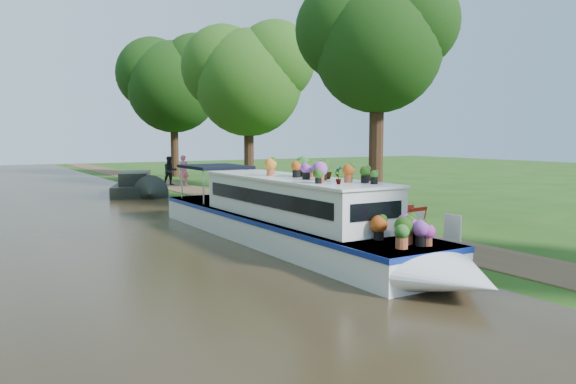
{
  "coord_description": "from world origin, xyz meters",
  "views": [
    {
      "loc": [
        -10.03,
        -13.58,
        2.98
      ],
      "look_at": [
        -1.42,
        0.8,
        1.3
      ],
      "focal_mm": 35.0,
      "sensor_mm": 36.0,
      "label": 1
    }
  ],
  "objects": [
    {
      "name": "verge_plant",
      "position": [
        -0.27,
        2.08,
        0.2
      ],
      "size": [
        0.4,
        0.35,
        0.41
      ],
      "primitive_type": "imported",
      "rotation": [
        0.0,
        0.0,
        0.11
      ],
      "color": "#256F21",
      "rests_on": "ground"
    },
    {
      "name": "tree_near_far",
      "position": [
        3.98,
        26.09,
        7.05
      ],
      "size": [
        7.59,
        7.26,
        10.3
      ],
      "color": "black",
      "rests_on": "ground"
    },
    {
      "name": "second_boat",
      "position": [
        -2.09,
        14.83,
        0.47
      ],
      "size": [
        3.44,
        6.29,
        1.14
      ],
      "rotation": [
        0.0,
        0.0,
        -0.37
      ],
      "color": "black",
      "rests_on": "canal_water"
    },
    {
      "name": "tree_near_mid",
      "position": [
        4.48,
        15.08,
        6.44
      ],
      "size": [
        6.9,
        6.6,
        9.4
      ],
      "color": "black",
      "rests_on": "ground"
    },
    {
      "name": "pedestrian_dark",
      "position": [
        1.15,
        18.87,
        0.9
      ],
      "size": [
        0.89,
        0.71,
        1.73
      ],
      "primitive_type": "imported",
      "rotation": [
        0.0,
        0.0,
        -0.07
      ],
      "color": "black",
      "rests_on": "towpath"
    },
    {
      "name": "canal_water",
      "position": [
        -6.0,
        0.0,
        0.01
      ],
      "size": [
        10.0,
        100.0,
        0.02
      ],
      "primitive_type": "cube",
      "color": "black",
      "rests_on": "ground"
    },
    {
      "name": "towpath",
      "position": [
        1.2,
        0.0,
        0.01
      ],
      "size": [
        2.2,
        100.0,
        0.03
      ],
      "primitive_type": "cube",
      "color": "#513A25",
      "rests_on": "ground"
    },
    {
      "name": "pedestrian_pink",
      "position": [
        1.7,
        17.98,
        0.94
      ],
      "size": [
        0.72,
        0.54,
        1.82
      ],
      "primitive_type": "imported",
      "rotation": [
        0.0,
        0.0,
        0.16
      ],
      "color": "#BF4E80",
      "rests_on": "towpath"
    },
    {
      "name": "sandwich_board",
      "position": [
        0.45,
        -2.55,
        0.52
      ],
      "size": [
        0.7,
        0.62,
        1.08
      ],
      "rotation": [
        0.0,
        0.0,
        0.13
      ],
      "color": "#A4180B",
      "rests_on": "towpath"
    },
    {
      "name": "ground",
      "position": [
        0.0,
        0.0,
        0.0
      ],
      "size": [
        100.0,
        100.0,
        0.0
      ],
      "primitive_type": "plane",
      "color": "#1D4210",
      "rests_on": "ground"
    },
    {
      "name": "tree_near_overhang",
      "position": [
        3.79,
        3.06,
        6.6
      ],
      "size": [
        5.52,
        5.28,
        8.99
      ],
      "color": "black",
      "rests_on": "ground"
    },
    {
      "name": "plant_boat",
      "position": [
        -2.25,
        -0.84,
        0.85
      ],
      "size": [
        2.29,
        13.52,
        2.29
      ],
      "color": "white",
      "rests_on": "canal_water"
    }
  ]
}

